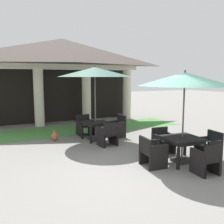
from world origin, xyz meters
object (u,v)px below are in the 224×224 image
at_px(patio_chair_near_foreground_east, 117,127).
at_px(patio_chair_near_foreground_south, 108,134).
at_px(patio_table_mid_left, 182,141).
at_px(patio_chair_mid_left_north, 163,141).
at_px(patio_chair_near_foreground_north, 85,126).
at_px(patio_chair_mid_left_east, 209,146).
at_px(patio_table_near_foreground, 95,124).
at_px(patio_umbrella_mid_left, 185,80).
at_px(patio_chair_mid_left_west, 152,152).
at_px(terracotta_urn, 55,136).
at_px(patio_umbrella_near_foreground, 95,72).
at_px(patio_chair_mid_left_south, 206,159).

bearing_deg(patio_chair_near_foreground_east, patio_chair_near_foreground_south, 134.81).
bearing_deg(patio_table_mid_left, patio_chair_mid_left_north, 85.20).
height_order(patio_chair_near_foreground_south, patio_chair_near_foreground_north, patio_chair_near_foreground_south).
bearing_deg(patio_chair_near_foreground_south, patio_chair_near_foreground_north, 90.00).
bearing_deg(patio_chair_mid_left_east, patio_table_mid_left, 90.00).
bearing_deg(patio_chair_mid_left_east, patio_chair_mid_left_north, 45.11).
bearing_deg(patio_chair_near_foreground_south, patio_table_mid_left, -68.66).
bearing_deg(patio_table_near_foreground, patio_chair_near_foreground_south, -85.95).
distance_m(patio_chair_near_foreground_south, patio_umbrella_mid_left, 3.38).
xyz_separation_m(patio_chair_near_foreground_east, patio_chair_mid_left_west, (-0.72, -3.46, -0.00)).
bearing_deg(patio_chair_near_foreground_east, patio_chair_mid_left_east, -164.96).
bearing_deg(patio_chair_mid_left_west, patio_chair_near_foreground_east, 173.01).
bearing_deg(terracotta_urn, patio_umbrella_mid_left, -56.17).
relative_size(patio_chair_mid_left_north, patio_chair_mid_left_east, 0.98).
distance_m(patio_umbrella_near_foreground, patio_chair_near_foreground_south, 2.40).
xyz_separation_m(patio_chair_near_foreground_south, patio_umbrella_mid_left, (1.18, -2.49, 1.95)).
bearing_deg(patio_umbrella_near_foreground, terracotta_urn, 158.53).
bearing_deg(patio_chair_mid_left_west, patio_chair_near_foreground_north, -170.83).
bearing_deg(patio_chair_mid_left_east, patio_chair_mid_left_west, 90.00).
bearing_deg(patio_umbrella_mid_left, patio_chair_mid_left_west, 175.20).
xyz_separation_m(patio_chair_mid_left_south, terracotta_urn, (-2.63, 5.03, -0.21)).
relative_size(patio_chair_near_foreground_east, patio_chair_mid_left_north, 1.13).
distance_m(patio_table_mid_left, patio_chair_mid_left_east, 1.02).
bearing_deg(patio_chair_mid_left_south, patio_chair_near_foreground_north, 107.63).
xyz_separation_m(patio_umbrella_near_foreground, patio_chair_mid_left_south, (1.17, -4.46, -2.22)).
bearing_deg(terracotta_urn, patio_chair_near_foreground_south, -45.47).
bearing_deg(patio_table_mid_left, terracotta_urn, 123.83).
height_order(patio_chair_near_foreground_north, patio_table_mid_left, patio_chair_near_foreground_north).
height_order(patio_table_mid_left, patio_umbrella_mid_left, patio_umbrella_mid_left).
xyz_separation_m(patio_chair_near_foreground_north, patio_chair_near_foreground_east, (1.06, -0.91, 0.01)).
bearing_deg(patio_chair_mid_left_east, patio_umbrella_near_foreground, 37.02).
distance_m(patio_table_mid_left, patio_chair_mid_left_west, 1.02).
height_order(patio_chair_mid_left_south, terracotta_urn, patio_chair_mid_left_south).
distance_m(patio_table_near_foreground, patio_umbrella_near_foreground, 1.98).
relative_size(patio_chair_near_foreground_south, patio_chair_near_foreground_north, 1.03).
distance_m(patio_umbrella_near_foreground, patio_umbrella_mid_left, 3.70).
xyz_separation_m(patio_chair_near_foreground_east, patio_table_mid_left, (0.27, -3.54, 0.23)).
relative_size(patio_table_near_foreground, patio_chair_near_foreground_north, 1.07).
relative_size(patio_chair_near_foreground_south, patio_chair_near_foreground_east, 0.96).
bearing_deg(patio_chair_mid_left_west, terracotta_urn, -151.69).
relative_size(patio_chair_near_foreground_north, patio_chair_mid_left_north, 1.05).
relative_size(patio_table_near_foreground, patio_chair_near_foreground_east, 1.00).
bearing_deg(patio_umbrella_near_foreground, patio_chair_near_foreground_north, 94.05).
bearing_deg(patio_chair_near_foreground_north, patio_chair_near_foreground_east, 135.16).
bearing_deg(patio_chair_mid_left_north, terracotta_urn, -42.81).
xyz_separation_m(patio_umbrella_near_foreground, patio_chair_near_foreground_north, (-0.07, 0.98, -2.20)).
height_order(patio_chair_mid_left_north, patio_chair_mid_left_west, patio_chair_mid_left_west).
xyz_separation_m(patio_chair_mid_left_north, terracotta_urn, (-2.79, 3.06, -0.21)).
distance_m(patio_chair_near_foreground_north, patio_umbrella_mid_left, 5.04).
distance_m(patio_chair_near_foreground_north, patio_chair_mid_left_east, 5.09).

